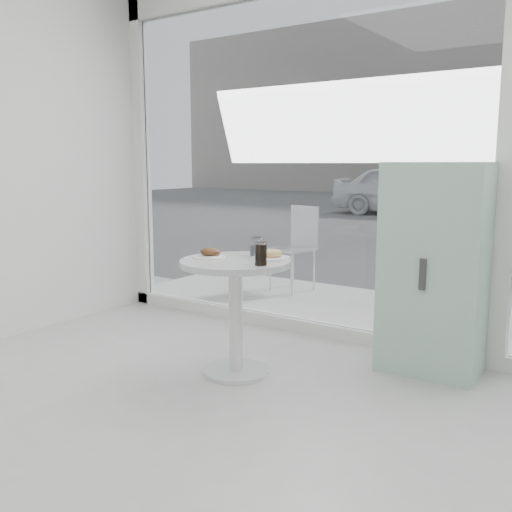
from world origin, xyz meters
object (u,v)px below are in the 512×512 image
Objects in this scene: main_table at (236,293)px; mint_cabinet at (434,269)px; cola_glass at (261,254)px; patio_chair at (297,242)px; water_tumbler_a at (258,248)px; plate_fritter at (210,254)px; water_tumbler_b at (255,248)px; car_white at (407,190)px; plate_donut at (271,255)px.

mint_cabinet is (1.04, 0.79, 0.15)m from main_table.
cola_glass is at bearing -134.93° from mint_cabinet.
patio_chair is 2.26m from water_tumbler_a.
plate_fritter is 2.00× the size of water_tumbler_b.
plate_fritter is at bearing -170.44° from main_table.
water_tumbler_b reaches higher than main_table.
water_tumbler_b is at bearing 130.03° from cola_glass.
plate_fritter is (-0.18, -0.03, 0.25)m from main_table.
water_tumbler_a is at bearing -53.93° from patio_chair.
car_white reaches higher than water_tumbler_a.
water_tumbler_a is 1.12× the size of water_tumbler_b.
water_tumbler_b reaches higher than plate_fritter.
water_tumbler_a is at bearing 127.51° from cola_glass.
car_white is (-3.21, 12.09, 0.13)m from main_table.
patio_chair is 2.36m from plate_donut.
mint_cabinet is 2.43m from patio_chair.
car_white is at bearing 104.88° from main_table.
patio_chair is at bearing 106.60° from plate_fritter.
main_table is 3.46× the size of plate_fritter.
car_white is 27.98× the size of cola_glass.
plate_fritter is 0.43m from cola_glass.
patio_chair is at bearing 116.23° from plate_donut.
mint_cabinet is 1.57× the size of patio_chair.
plate_fritter is at bearing -167.39° from car_white.
main_table is at bearing -56.48° from patio_chair.
plate_donut reaches higher than main_table.
plate_fritter is at bearing -60.81° from patio_chair.
car_white is (-2.34, 9.81, 0.12)m from patio_chair.
main_table is 6.18× the size of water_tumbler_a.
cola_glass reaches higher than plate_donut.
water_tumbler_b is (-0.17, 0.05, 0.03)m from plate_donut.
patio_chair is (-1.91, 1.48, -0.14)m from mint_cabinet.
mint_cabinet is 1.18m from water_tumbler_a.
water_tumbler_a reaches higher than water_tumbler_b.
plate_fritter reaches higher than plate_donut.
patio_chair is 7.14× the size of water_tumbler_a.
plate_donut is at bearing -146.80° from mint_cabinet.
patio_chair is 3.65× the size of plate_donut.
patio_chair reaches higher than plate_donut.
cola_glass is (3.46, -12.15, 0.16)m from car_white.
mint_cabinet reaches higher than car_white.
plate_fritter is (0.69, -2.31, 0.24)m from patio_chair.
patio_chair is 0.22× the size of car_white.
main_table is 0.35m from water_tumbler_a.
plate_donut is (1.04, -2.11, 0.24)m from patio_chair.
water_tumbler_a is at bearing 84.47° from main_table.
plate_donut is (3.38, -11.91, 0.11)m from car_white.
cola_glass is (0.24, -0.07, 0.29)m from main_table.
plate_donut is at bearing 46.44° from main_table.
plate_donut is (0.17, 0.17, 0.24)m from main_table.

